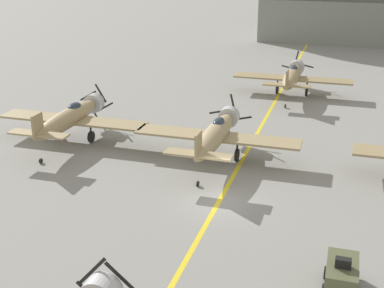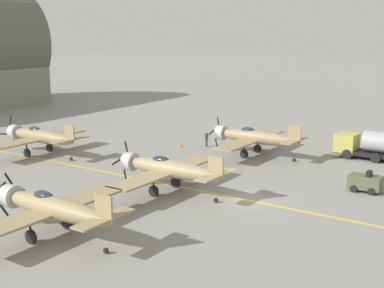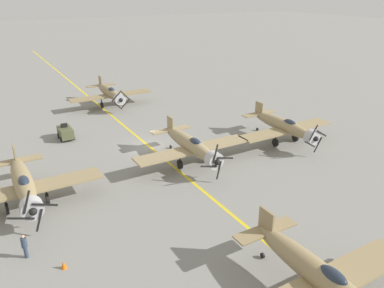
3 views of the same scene
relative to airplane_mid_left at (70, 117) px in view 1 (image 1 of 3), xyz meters
The scene contains 6 objects.
ground_plane 15.27m from the airplane_mid_left, 25.65° to the right, with size 400.00×400.00×0.00m, color gray.
taxiway_stripe 15.27m from the airplane_mid_left, 25.65° to the right, with size 0.30×160.00×0.01m, color yellow.
airplane_mid_left is the anchor object (origin of this frame).
airplane_mid_center 11.81m from the airplane_mid_left, ahead, with size 12.00×9.98×3.77m.
airplane_far_center 23.90m from the airplane_mid_left, 51.46° to the left, with size 12.00×9.98×3.78m.
tow_tractor 25.14m from the airplane_mid_left, 32.95° to the right, with size 1.57×2.60×1.79m.
Camera 1 is at (6.87, -28.54, 14.82)m, focal length 50.00 mm.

